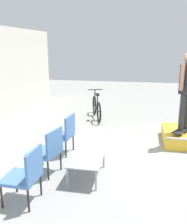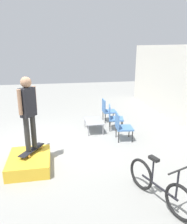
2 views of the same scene
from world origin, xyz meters
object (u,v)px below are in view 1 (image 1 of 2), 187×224
at_px(patio_chair_left, 26,173).
at_px(skateboard_on_ramp, 183,130).
at_px(patio_chair_center, 48,149).
at_px(person_skater, 187,85).
at_px(patio_chair_right, 64,132).
at_px(skate_ramp_box, 183,136).
at_px(bicycle, 97,108).
at_px(coffee_table, 87,159).

bearing_deg(patio_chair_left, skateboard_on_ramp, 138.75).
bearing_deg(patio_chair_center, person_skater, 139.57).
xyz_separation_m(person_skater, patio_chair_right, (-1.05, 2.71, -1.01)).
bearing_deg(skateboard_on_ramp, skate_ramp_box, 10.65).
distance_m(skateboard_on_ramp, person_skater, 1.12).
xyz_separation_m(skateboard_on_ramp, patio_chair_left, (-2.96, 2.71, 0.10)).
distance_m(skateboard_on_ramp, patio_chair_center, 3.38).
height_order(skate_ramp_box, skateboard_on_ramp, skateboard_on_ramp).
bearing_deg(person_skater, patio_chair_center, 165.33).
bearing_deg(patio_chair_left, bicycle, 179.04).
height_order(skate_ramp_box, coffee_table, coffee_table).
relative_size(person_skater, patio_chair_right, 2.04).
distance_m(person_skater, coffee_table, 3.04).
bearing_deg(patio_chair_left, coffee_table, 143.65).
height_order(patio_chair_left, patio_chair_center, same).
xyz_separation_m(patio_chair_left, bicycle, (4.89, -0.19, -0.14)).
bearing_deg(bicycle, skateboard_on_ramp, -146.58).
height_order(skate_ramp_box, patio_chair_left, patio_chair_left).
height_order(skateboard_on_ramp, patio_chair_left, patio_chair_left).
relative_size(person_skater, patio_chair_left, 2.04).
relative_size(coffee_table, patio_chair_center, 1.05).
distance_m(coffee_table, patio_chair_right, 1.21).
bearing_deg(bicycle, person_skater, -146.58).
bearing_deg(skate_ramp_box, skateboard_on_ramp, 159.48).
distance_m(skateboard_on_ramp, bicycle, 3.18).
bearing_deg(patio_chair_left, patio_chair_right, -178.74).
height_order(person_skater, patio_chair_right, person_skater).
height_order(skateboard_on_ramp, person_skater, person_skater).
distance_m(patio_chair_center, bicycle, 3.96).
height_order(person_skater, coffee_table, person_skater).
bearing_deg(skate_ramp_box, patio_chair_center, 128.25).
relative_size(skate_ramp_box, bicycle, 0.80).
bearing_deg(patio_chair_left, person_skater, 138.75).
distance_m(patio_chair_left, patio_chair_center, 0.94).
bearing_deg(skateboard_on_ramp, patio_chair_left, 168.67).
relative_size(skate_ramp_box, person_skater, 0.70).
height_order(skateboard_on_ramp, patio_chair_center, patio_chair_center).
height_order(patio_chair_center, bicycle, bicycle).
distance_m(coffee_table, patio_chair_center, 0.75).
xyz_separation_m(skate_ramp_box, coffee_table, (-2.17, 2.03, 0.20)).
bearing_deg(patio_chair_left, patio_chair_center, -178.61).
height_order(skate_ramp_box, patio_chair_right, patio_chair_right).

